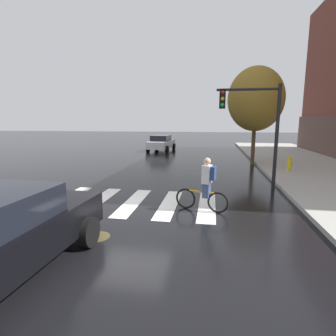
{
  "coord_description": "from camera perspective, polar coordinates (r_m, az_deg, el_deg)",
  "views": [
    {
      "loc": [
        2.69,
        -8.54,
        2.78
      ],
      "look_at": [
        1.25,
        0.15,
        1.22
      ],
      "focal_mm": 28.39,
      "sensor_mm": 36.0,
      "label": 1
    }
  ],
  "objects": [
    {
      "name": "traffic_light_near",
      "position": [
        11.25,
        18.35,
        9.97
      ],
      "size": [
        2.47,
        0.28,
        4.2
      ],
      "color": "black",
      "rests_on": "ground"
    },
    {
      "name": "street_tree_near",
      "position": [
        17.77,
        18.32,
        13.84
      ],
      "size": [
        3.41,
        3.41,
        6.07
      ],
      "color": "#4C3823",
      "rests_on": "ground"
    },
    {
      "name": "sedan_mid",
      "position": [
        24.94,
        -1.45,
        5.41
      ],
      "size": [
        2.26,
        4.36,
        1.46
      ],
      "color": "silver",
      "rests_on": "ground"
    },
    {
      "name": "crosswalk_stripes",
      "position": [
        9.36,
        -7.47,
        -7.27
      ],
      "size": [
        5.62,
        3.24,
        0.01
      ],
      "color": "silver",
      "rests_on": "ground"
    },
    {
      "name": "fire_hydrant",
      "position": [
        15.68,
        24.61,
        0.9
      ],
      "size": [
        0.33,
        0.22,
        0.78
      ],
      "color": "gold",
      "rests_on": "sidewalk"
    },
    {
      "name": "ground_plane",
      "position": [
        9.38,
        -7.78,
        -7.28
      ],
      "size": [
        120.0,
        120.0,
        0.0
      ],
      "primitive_type": "plane",
      "color": "black"
    },
    {
      "name": "cyclist",
      "position": [
        8.26,
        8.07,
        -3.61
      ],
      "size": [
        1.67,
        0.5,
        1.69
      ],
      "color": "black",
      "rests_on": "ground"
    },
    {
      "name": "manhole_cover",
      "position": [
        6.9,
        -15.03,
        -14.02
      ],
      "size": [
        0.64,
        0.64,
        0.01
      ],
      "primitive_type": "cylinder",
      "color": "#473D1E",
      "rests_on": "ground"
    }
  ]
}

